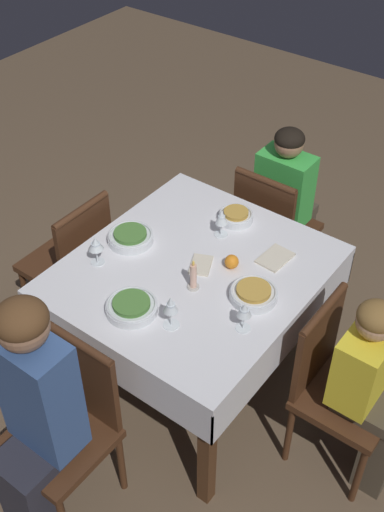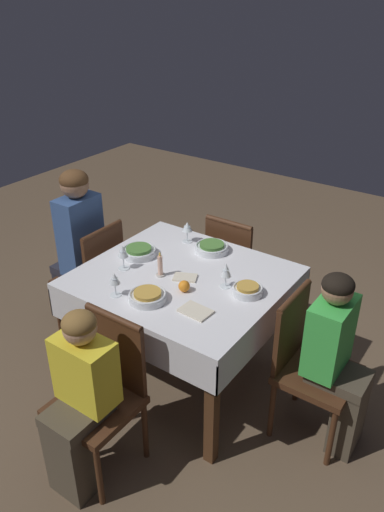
{
  "view_description": "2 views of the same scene",
  "coord_description": "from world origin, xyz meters",
  "views": [
    {
      "loc": [
        1.76,
        1.32,
        2.74
      ],
      "look_at": [
        0.01,
        0.0,
        0.86
      ],
      "focal_mm": 45.0,
      "sensor_mm": 36.0,
      "label": 1
    },
    {
      "loc": [
        -1.52,
        2.07,
        2.31
      ],
      "look_at": [
        -0.04,
        -0.04,
        0.9
      ],
      "focal_mm": 35.0,
      "sensor_mm": 36.0,
      "label": 2
    }
  ],
  "objects": [
    {
      "name": "bowl_east",
      "position": [
        0.38,
        -0.04,
        0.81
      ],
      "size": [
        0.22,
        0.22,
        0.06
      ],
      "color": "silver",
      "rests_on": "dining_table"
    },
    {
      "name": "chair_west",
      "position": [
        -0.81,
        -0.05,
        0.49
      ],
      "size": [
        0.4,
        0.4,
        0.88
      ],
      "rotation": [
        0.0,
        0.0,
        -1.57
      ],
      "color": "#472816",
      "rests_on": "ground_plane"
    },
    {
      "name": "wine_glass_east",
      "position": [
        0.34,
        0.14,
        0.89
      ],
      "size": [
        0.07,
        0.07,
        0.16
      ],
      "color": "white",
      "rests_on": "dining_table"
    },
    {
      "name": "bowl_south",
      "position": [
        0.03,
        -0.36,
        0.81
      ],
      "size": [
        0.22,
        0.22,
        0.06
      ],
      "color": "silver",
      "rests_on": "dining_table"
    },
    {
      "name": "chair_south",
      "position": [
        0.07,
        -0.76,
        0.49
      ],
      "size": [
        0.4,
        0.4,
        0.88
      ],
      "color": "#472816",
      "rests_on": "ground_plane"
    },
    {
      "name": "orange_fruit",
      "position": [
        -0.11,
        0.14,
        0.81
      ],
      "size": [
        0.07,
        0.07,
        0.07
      ],
      "primitive_type": "sphere",
      "color": "orange",
      "rests_on": "dining_table"
    },
    {
      "name": "person_adult_denim",
      "position": [
        0.96,
        -0.04,
        0.7
      ],
      "size": [
        0.34,
        0.3,
        1.24
      ],
      "rotation": [
        0.0,
        0.0,
        1.57
      ],
      "color": "#282833",
      "rests_on": "ground_plane"
    },
    {
      "name": "chair_east",
      "position": [
        0.81,
        -0.04,
        0.49
      ],
      "size": [
        0.4,
        0.4,
        0.88
      ],
      "rotation": [
        0.0,
        0.0,
        1.57
      ],
      "color": "#472816",
      "rests_on": "ground_plane"
    },
    {
      "name": "wine_glass_north",
      "position": [
        0.18,
        0.39,
        0.88
      ],
      "size": [
        0.06,
        0.06,
        0.14
      ],
      "color": "white",
      "rests_on": "dining_table"
    },
    {
      "name": "bowl_west",
      "position": [
        -0.42,
        -0.05,
        0.81
      ],
      "size": [
        0.17,
        0.17,
        0.06
      ],
      "color": "silver",
      "rests_on": "dining_table"
    },
    {
      "name": "person_child_yellow",
      "position": [
        -0.04,
        0.92,
        0.56
      ],
      "size": [
        0.3,
        0.33,
        1.01
      ],
      "rotation": [
        0.0,
        0.0,
        3.14
      ],
      "color": "#4C4233",
      "rests_on": "ground_plane"
    },
    {
      "name": "chair_north",
      "position": [
        -0.04,
        0.76,
        0.49
      ],
      "size": [
        0.4,
        0.4,
        0.88
      ],
      "rotation": [
        0.0,
        0.0,
        3.14
      ],
      "color": "#472816",
      "rests_on": "ground_plane"
    },
    {
      "name": "ground_plane",
      "position": [
        0.0,
        0.0,
        0.0
      ],
      "size": [
        8.0,
        8.0,
        0.0
      ],
      "primitive_type": "plane",
      "color": "brown"
    },
    {
      "name": "napkin_spare_side",
      "position": [
        -0.28,
        0.27,
        0.78
      ],
      "size": [
        0.18,
        0.13,
        0.01
      ],
      "rotation": [
        0.0,
        0.0,
        -0.07
      ],
      "color": "beige",
      "rests_on": "dining_table"
    },
    {
      "name": "candle_centerpiece",
      "position": [
        0.11,
        0.08,
        0.84
      ],
      "size": [
        0.05,
        0.05,
        0.16
      ],
      "color": "beige",
      "rests_on": "dining_table"
    },
    {
      "name": "bowl_north",
      "position": [
        -0.0,
        0.33,
        0.81
      ],
      "size": [
        0.21,
        0.21,
        0.06
      ],
      "color": "silver",
      "rests_on": "dining_table"
    },
    {
      "name": "wine_glass_south",
      "position": [
        0.24,
        -0.38,
        0.88
      ],
      "size": [
        0.07,
        0.07,
        0.14
      ],
      "color": "white",
      "rests_on": "dining_table"
    },
    {
      "name": "napkin_red_folded",
      "position": [
        -0.03,
        0.02,
        0.78
      ],
      "size": [
        0.16,
        0.14,
        0.01
      ],
      "rotation": [
        0.0,
        0.0,
        0.43
      ],
      "color": "beige",
      "rests_on": "dining_table"
    },
    {
      "name": "dining_table",
      "position": [
        0.0,
        0.0,
        0.68
      ],
      "size": [
        1.18,
        1.06,
        0.78
      ],
      "color": "silver",
      "rests_on": "ground_plane"
    },
    {
      "name": "person_child_green",
      "position": [
        -0.97,
        -0.05,
        0.58
      ],
      "size": [
        0.33,
        0.3,
        1.07
      ],
      "rotation": [
        0.0,
        0.0,
        -1.57
      ],
      "color": "#4C4233",
      "rests_on": "ground_plane"
    },
    {
      "name": "wine_glass_west",
      "position": [
        -0.28,
        -0.04,
        0.88
      ],
      "size": [
        0.07,
        0.07,
        0.15
      ],
      "color": "white",
      "rests_on": "dining_table"
    }
  ]
}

